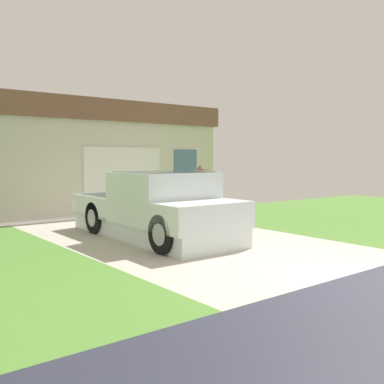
{
  "coord_description": "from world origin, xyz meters",
  "views": [
    {
      "loc": [
        -6.23,
        -4.01,
        1.9
      ],
      "look_at": [
        0.44,
        4.49,
        1.08
      ],
      "focal_mm": 41.54,
      "sensor_mm": 36.0,
      "label": 1
    }
  ],
  "objects": [
    {
      "name": "person_with_hat",
      "position": [
        1.02,
        4.88,
        0.96
      ],
      "size": [
        0.53,
        0.47,
        1.73
      ],
      "rotation": [
        0.0,
        0.0,
        -3.01
      ],
      "color": "black",
      "rests_on": "ground"
    },
    {
      "name": "house_with_garage",
      "position": [
        1.18,
        12.33,
        1.97
      ],
      "size": [
        9.1,
        5.66,
        3.91
      ],
      "color": "beige",
      "rests_on": "ground"
    },
    {
      "name": "pickup_truck",
      "position": [
        -0.39,
        4.61,
        0.71
      ],
      "size": [
        2.17,
        5.04,
        1.6
      ],
      "rotation": [
        0.0,
        0.0,
        3.13
      ],
      "color": "silver",
      "rests_on": "ground"
    },
    {
      "name": "handbag",
      "position": [
        0.85,
        4.67,
        0.11
      ],
      "size": [
        0.37,
        0.19,
        0.4
      ],
      "color": "brown",
      "rests_on": "ground"
    }
  ]
}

